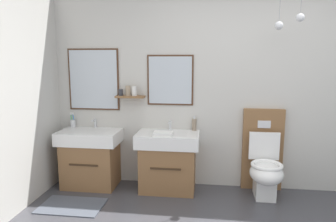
% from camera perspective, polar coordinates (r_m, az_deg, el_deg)
% --- Properties ---
extents(wall_back, '(5.16, 0.49, 2.60)m').
position_cam_1_polar(wall_back, '(3.89, 15.04, 4.98)').
color(wall_back, beige).
rests_on(wall_back, ground).
extents(bath_mat, '(0.68, 0.44, 0.01)m').
position_cam_1_polar(bath_mat, '(3.68, -17.33, -16.36)').
color(bath_mat, '#474C56').
rests_on(bath_mat, ground).
extents(vanity_sink_left, '(0.75, 0.49, 0.71)m').
position_cam_1_polar(vanity_sink_left, '(4.05, -14.04, -8.17)').
color(vanity_sink_left, brown).
rests_on(vanity_sink_left, ground).
extents(tap_on_left_sink, '(0.03, 0.13, 0.11)m').
position_cam_1_polar(tap_on_left_sink, '(4.11, -13.36, -2.00)').
color(tap_on_left_sink, silver).
rests_on(tap_on_left_sink, vanity_sink_left).
extents(vanity_sink_right, '(0.75, 0.49, 0.71)m').
position_cam_1_polar(vanity_sink_right, '(3.81, 0.02, -9.02)').
color(vanity_sink_right, brown).
rests_on(vanity_sink_right, ground).
extents(tap_on_right_sink, '(0.03, 0.13, 0.11)m').
position_cam_1_polar(tap_on_right_sink, '(3.87, 0.36, -2.44)').
color(tap_on_right_sink, silver).
rests_on(tap_on_right_sink, vanity_sink_right).
extents(toilet, '(0.48, 0.62, 1.00)m').
position_cam_1_polar(toilet, '(3.84, 17.33, -9.28)').
color(toilet, brown).
rests_on(toilet, ground).
extents(toothbrush_cup, '(0.07, 0.07, 0.20)m').
position_cam_1_polar(toothbrush_cup, '(4.21, -17.14, -2.12)').
color(toothbrush_cup, silver).
rests_on(toothbrush_cup, vanity_sink_left).
extents(soap_dispenser, '(0.06, 0.06, 0.18)m').
position_cam_1_polar(soap_dispenser, '(3.84, 4.85, -2.47)').
color(soap_dispenser, gray).
rests_on(soap_dispenser, vanity_sink_right).
extents(folded_hand_towel, '(0.22, 0.16, 0.04)m').
position_cam_1_polar(folded_hand_towel, '(3.58, -0.93, -4.24)').
color(folded_hand_towel, white).
rests_on(folded_hand_towel, vanity_sink_right).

